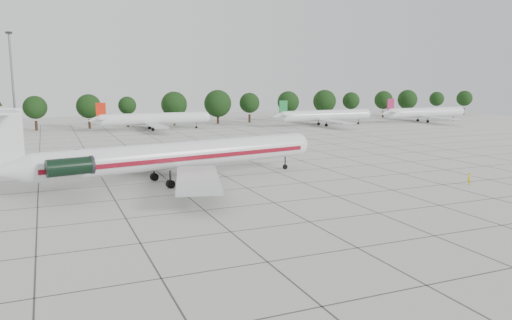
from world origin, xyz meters
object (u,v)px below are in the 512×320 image
Objects in this scene: main_airliner at (166,156)px; floodlight_mast at (12,75)px; bg_airliner_c at (154,119)px; bg_airliner_e at (425,113)px; ground_crew at (469,178)px; bg_airliner_d at (325,116)px.

floodlight_mast is at bearing 93.98° from main_airliner.
main_airliner is 1.55× the size of bg_airliner_c.
main_airliner is at bearing -100.23° from bg_airliner_c.
bg_airliner_e is 119.24m from floodlight_mast.
floodlight_mast is (-33.57, 18.01, 11.37)m from bg_airliner_c.
main_airliner is 26.60× the size of ground_crew.
bg_airliner_e is at bearing -6.13° from bg_airliner_c.
main_airliner reaches higher than bg_airliner_c.
bg_airliner_e is at bearing 21.83° from main_airliner.
ground_crew is 0.06× the size of bg_airliner_c.
floodlight_mast is (-80.92, 25.14, 11.37)m from bg_airliner_d.
bg_airliner_d reaches higher than ground_crew.
bg_airliner_e is at bearing -145.21° from ground_crew.
bg_airliner_d is at bearing -124.41° from ground_crew.
ground_crew is at bearing -107.39° from bg_airliner_d.
ground_crew is 0.06× the size of bg_airliner_d.
ground_crew is 79.79m from bg_airliner_d.
bg_airliner_e is (58.54, 74.44, 2.08)m from ground_crew.
bg_airliner_c is at bearing 69.70° from main_airliner.
bg_airliner_c is at bearing -91.25° from ground_crew.
bg_airliner_c is at bearing -28.22° from floodlight_mast.
bg_airliner_c is 1.11× the size of floodlight_mast.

